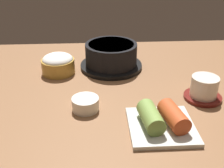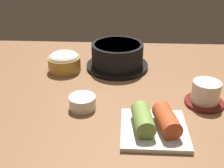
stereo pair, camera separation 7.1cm
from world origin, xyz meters
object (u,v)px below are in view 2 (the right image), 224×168
at_px(stone_pot, 117,56).
at_px(banchan_cup_center, 82,102).
at_px(rice_bowl, 64,61).
at_px(tea_cup_with_saucer, 205,94).
at_px(kimchi_plate, 154,124).

distance_m(stone_pot, banchan_cup_center, 0.25).
bearing_deg(rice_bowl, tea_cup_with_saucer, -24.60).
bearing_deg(stone_pot, banchan_cup_center, -107.42).
distance_m(stone_pot, kimchi_plate, 0.33).
relative_size(tea_cup_with_saucer, banchan_cup_center, 1.47).
bearing_deg(kimchi_plate, stone_pot, 105.55).
height_order(stone_pot, banchan_cup_center, stone_pot).
bearing_deg(rice_bowl, kimchi_plate, -49.46).
xyz_separation_m(rice_bowl, banchan_cup_center, (0.09, -0.21, -0.01)).
bearing_deg(banchan_cup_center, rice_bowl, 112.41).
xyz_separation_m(stone_pot, kimchi_plate, (0.09, -0.32, -0.02)).
distance_m(stone_pot, rice_bowl, 0.16).
height_order(stone_pot, tea_cup_with_saucer, stone_pot).
distance_m(banchan_cup_center, kimchi_plate, 0.18).
relative_size(stone_pot, banchan_cup_center, 2.99).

